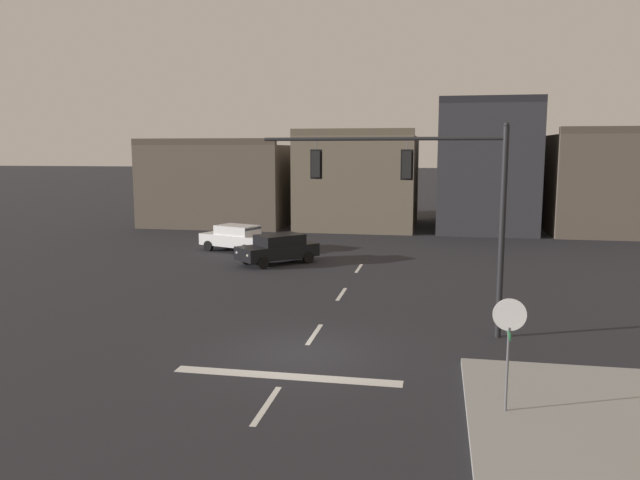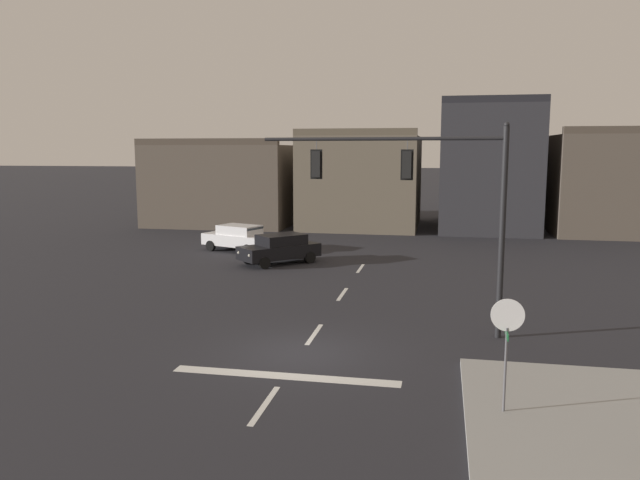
{
  "view_description": "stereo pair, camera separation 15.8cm",
  "coord_description": "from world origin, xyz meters",
  "px_view_note": "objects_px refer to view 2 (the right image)",
  "views": [
    {
      "loc": [
        3.96,
        -17.9,
        6.18
      ],
      "look_at": [
        0.05,
        2.71,
        3.13
      ],
      "focal_mm": 34.82,
      "sensor_mm": 36.0,
      "label": 1
    },
    {
      "loc": [
        4.12,
        -17.87,
        6.18
      ],
      "look_at": [
        0.05,
        2.71,
        3.13
      ],
      "focal_mm": 34.82,
      "sensor_mm": 36.0,
      "label": 2
    }
  ],
  "objects_px": {
    "stop_sign": "(507,328)",
    "car_lot_nearside": "(238,237)",
    "signal_mast_near_side": "(429,190)",
    "car_lot_middle": "(280,248)"
  },
  "relations": [
    {
      "from": "stop_sign",
      "to": "car_lot_nearside",
      "type": "xyz_separation_m",
      "value": [
        -13.78,
        21.73,
        -1.29
      ]
    },
    {
      "from": "signal_mast_near_side",
      "to": "car_lot_nearside",
      "type": "height_order",
      "value": "signal_mast_near_side"
    },
    {
      "from": "stop_sign",
      "to": "car_lot_middle",
      "type": "relative_size",
      "value": 0.64
    },
    {
      "from": "car_lot_middle",
      "to": "car_lot_nearside",
      "type": "bearing_deg",
      "value": 134.67
    },
    {
      "from": "car_lot_nearside",
      "to": "car_lot_middle",
      "type": "bearing_deg",
      "value": -45.33
    },
    {
      "from": "stop_sign",
      "to": "car_lot_middle",
      "type": "bearing_deg",
      "value": 119.36
    },
    {
      "from": "signal_mast_near_side",
      "to": "car_lot_nearside",
      "type": "distance_m",
      "value": 19.61
    },
    {
      "from": "car_lot_nearside",
      "to": "car_lot_middle",
      "type": "relative_size",
      "value": 1.07
    },
    {
      "from": "car_lot_nearside",
      "to": "signal_mast_near_side",
      "type": "bearing_deg",
      "value": -52.02
    },
    {
      "from": "signal_mast_near_side",
      "to": "car_lot_nearside",
      "type": "relative_size",
      "value": 1.73
    }
  ]
}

